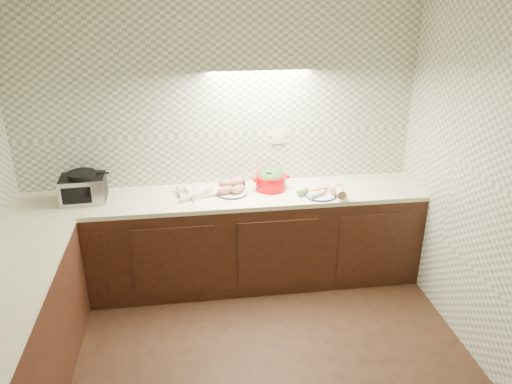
{
  "coord_description": "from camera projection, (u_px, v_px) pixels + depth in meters",
  "views": [
    {
      "loc": [
        -0.26,
        -2.53,
        2.69
      ],
      "look_at": [
        0.27,
        1.25,
        1.02
      ],
      "focal_mm": 35.0,
      "sensor_mm": 36.0,
      "label": 1
    }
  ],
  "objects": [
    {
      "name": "counter",
      "position": [
        142.0,
        298.0,
        3.76
      ],
      "size": [
        3.6,
        3.6,
        0.9
      ],
      "color": "black",
      "rests_on": "ground"
    },
    {
      "name": "toaster_oven",
      "position": [
        83.0,
        188.0,
        4.25
      ],
      "size": [
        0.38,
        0.3,
        0.26
      ],
      "rotation": [
        0.0,
        0.0,
        0.04
      ],
      "color": "black",
      "rests_on": "counter"
    },
    {
      "name": "sweet_potato_plate",
      "position": [
        231.0,
        188.0,
        4.43
      ],
      "size": [
        0.28,
        0.28,
        0.13
      ],
      "rotation": [
        0.0,
        0.0,
        0.13
      ],
      "color": "#181945",
      "rests_on": "counter"
    },
    {
      "name": "onion_bowl",
      "position": [
        236.0,
        183.0,
        4.53
      ],
      "size": [
        0.17,
        0.17,
        0.13
      ],
      "color": "black",
      "rests_on": "counter"
    },
    {
      "name": "parsnip_pile",
      "position": [
        189.0,
        195.0,
        4.32
      ],
      "size": [
        0.38,
        0.39,
        0.07
      ],
      "color": "beige",
      "rests_on": "counter"
    },
    {
      "name": "room",
      "position": [
        240.0,
        184.0,
        2.76
      ],
      "size": [
        3.6,
        3.6,
        2.6
      ],
      "color": "black",
      "rests_on": "ground"
    },
    {
      "name": "veg_plate",
      "position": [
        327.0,
        191.0,
        4.38
      ],
      "size": [
        0.43,
        0.29,
        0.13
      ],
      "rotation": [
        0.0,
        0.0,
        -0.26
      ],
      "color": "#181945",
      "rests_on": "counter"
    },
    {
      "name": "dutch_oven",
      "position": [
        271.0,
        180.0,
        4.5
      ],
      "size": [
        0.34,
        0.31,
        0.19
      ],
      "rotation": [
        0.0,
        0.0,
        0.14
      ],
      "color": "#D60004",
      "rests_on": "counter"
    }
  ]
}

